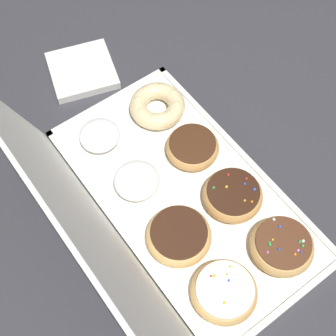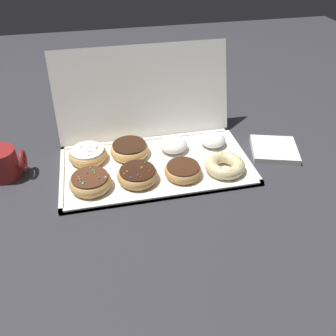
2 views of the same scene
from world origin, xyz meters
TOP-DOWN VIEW (x-y plane):
  - ground_plane at (0.00, 0.00)m, footprint 3.00×3.00m
  - donut_box at (0.00, 0.00)m, footprint 0.57×0.30m
  - box_lid_open at (0.00, 0.20)m, footprint 0.57×0.11m
  - sprinkle_donut_0 at (-0.20, -0.07)m, footprint 0.12×0.12m
  - sprinkle_donut_1 at (-0.06, -0.06)m, footprint 0.12×0.12m
  - chocolate_frosted_donut_2 at (0.07, -0.07)m, footprint 0.11×0.11m
  - cruller_donut_3 at (0.19, -0.07)m, footprint 0.12×0.12m
  - sprinkle_donut_4 at (-0.20, 0.07)m, footprint 0.12×0.12m
  - chocolate_frosted_donut_5 at (-0.07, 0.07)m, footprint 0.12×0.12m
  - powdered_filled_donut_6 at (0.07, 0.07)m, footprint 0.09×0.09m
  - powdered_filled_donut_7 at (0.20, 0.07)m, footprint 0.08×0.08m
  - coffee_mug at (-0.43, 0.05)m, footprint 0.11×0.09m
  - napkin_stack at (0.39, -0.00)m, footprint 0.18×0.18m

SIDE VIEW (x-z plane):
  - ground_plane at x=0.00m, z-range 0.00..0.00m
  - donut_box at x=0.00m, z-range 0.00..0.01m
  - napkin_stack at x=0.39m, z-range 0.00..0.02m
  - chocolate_frosted_donut_2 at x=0.07m, z-range 0.01..0.05m
  - cruller_donut_3 at x=0.19m, z-range 0.01..0.05m
  - sprinkle_donut_1 at x=-0.06m, z-range 0.01..0.05m
  - sprinkle_donut_4 at x=-0.20m, z-range 0.01..0.05m
  - powdered_filled_donut_7 at x=0.20m, z-range 0.01..0.05m
  - chocolate_frosted_donut_5 at x=-0.07m, z-range 0.01..0.05m
  - sprinkle_donut_0 at x=-0.20m, z-range 0.01..0.05m
  - powdered_filled_donut_6 at x=0.07m, z-range 0.01..0.05m
  - coffee_mug at x=-0.43m, z-range 0.00..0.09m
  - box_lid_open at x=0.00m, z-range 0.00..0.29m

